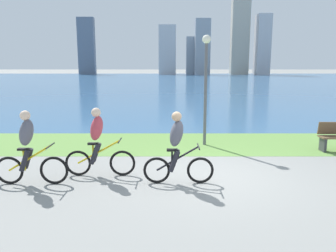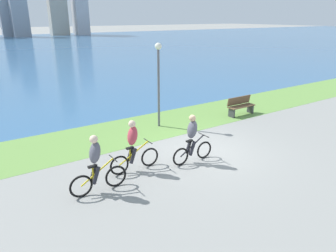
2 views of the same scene
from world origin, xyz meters
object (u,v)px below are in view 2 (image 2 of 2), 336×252
object	(u,v)px
lamppost_tall	(158,72)
cyclist_lead	(192,139)
cyclist_distant_rear	(96,165)
cyclist_trailing	(133,146)
bench_near_path	(241,106)

from	to	relation	value
lamppost_tall	cyclist_lead	bearing A→B (deg)	-105.62
cyclist_lead	cyclist_distant_rear	size ratio (longest dim) A/B	0.98
cyclist_distant_rear	cyclist_lead	bearing A→B (deg)	0.97
cyclist_distant_rear	cyclist_trailing	bearing A→B (deg)	22.23
bench_near_path	lamppost_tall	distance (m)	4.72
cyclist_distant_rear	bench_near_path	size ratio (longest dim) A/B	1.12
cyclist_distant_rear	lamppost_tall	size ratio (longest dim) A/B	0.47
cyclist_trailing	bench_near_path	distance (m)	7.53
bench_near_path	cyclist_lead	bearing A→B (deg)	-151.42
cyclist_lead	cyclist_distant_rear	xyz separation A→B (m)	(-3.31, -0.06, 0.01)
cyclist_trailing	bench_near_path	bearing A→B (deg)	18.12
cyclist_trailing	cyclist_distant_rear	size ratio (longest dim) A/B	1.01
cyclist_lead	lamppost_tall	size ratio (longest dim) A/B	0.46
lamppost_tall	cyclist_trailing	bearing A→B (deg)	-132.81
lamppost_tall	bench_near_path	bearing A→B (deg)	-10.74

